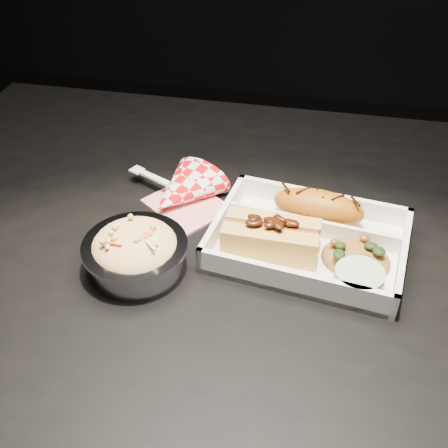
{
  "coord_description": "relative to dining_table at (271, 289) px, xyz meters",
  "views": [
    {
      "loc": [
        0.05,
        -0.58,
        1.25
      ],
      "look_at": [
        -0.06,
        -0.05,
        0.81
      ],
      "focal_mm": 45.0,
      "sensor_mm": 36.0,
      "label": 1
    }
  ],
  "objects": [
    {
      "name": "cupcake_liner",
      "position": [
        0.11,
        -0.08,
        0.11
      ],
      "size": [
        0.06,
        0.06,
        0.03
      ],
      "primitive_type": "cylinder",
      "color": "#A9BF91",
      "rests_on": "food_tray"
    },
    {
      "name": "napkin_fork",
      "position": [
        -0.15,
        0.07,
        0.11
      ],
      "size": [
        0.17,
        0.15,
        0.1
      ],
      "rotation": [
        0.0,
        0.0,
        -0.44
      ],
      "color": "red",
      "rests_on": "dining_table"
    },
    {
      "name": "fried_pastry",
      "position": [
        0.05,
        0.05,
        0.12
      ],
      "size": [
        0.13,
        0.07,
        0.05
      ],
      "primitive_type": "ellipsoid",
      "rotation": [
        0.0,
        0.0,
        -0.14
      ],
      "color": "#AE5A11",
      "rests_on": "food_tray"
    },
    {
      "name": "dining_table",
      "position": [
        0.0,
        0.0,
        0.0
      ],
      "size": [
        1.2,
        0.8,
        0.75
      ],
      "color": "black",
      "rests_on": "ground"
    },
    {
      "name": "food_tray",
      "position": [
        0.05,
        -0.01,
        0.1
      ],
      "size": [
        0.27,
        0.21,
        0.04
      ],
      "rotation": [
        0.0,
        0.0,
        -0.14
      ],
      "color": "silver",
      "rests_on": "dining_table"
    },
    {
      "name": "foil_coleslaw_cup",
      "position": [
        -0.17,
        -0.09,
        0.12
      ],
      "size": [
        0.13,
        0.13,
        0.07
      ],
      "color": "silver",
      "rests_on": "dining_table"
    },
    {
      "name": "hotdog",
      "position": [
        -0.0,
        -0.03,
        0.12
      ],
      "size": [
        0.13,
        0.06,
        0.06
      ],
      "rotation": [
        0.0,
        0.0,
        -0.03
      ],
      "color": "gold",
      "rests_on": "food_tray"
    },
    {
      "name": "fried_rice_mound",
      "position": [
        0.11,
        -0.03,
        0.11
      ],
      "size": [
        0.1,
        0.08,
        0.03
      ],
      "primitive_type": "ellipsoid",
      "rotation": [
        0.0,
        0.0,
        -0.14
      ],
      "color": "#A16C2E",
      "rests_on": "food_tray"
    }
  ]
}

